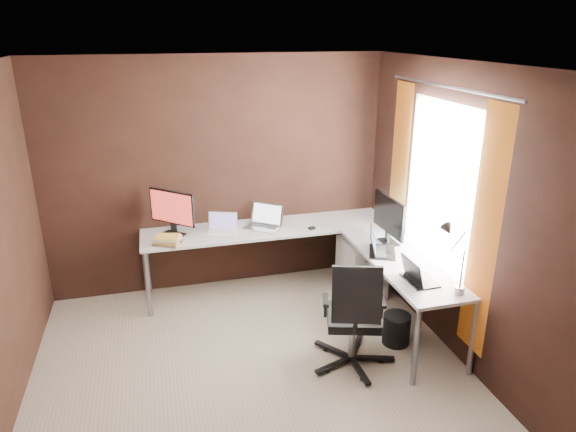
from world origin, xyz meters
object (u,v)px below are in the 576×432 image
object	(u,v)px
laptop_white	(222,229)
wastebasket	(396,329)
laptop_black_small	(417,276)
monitor_right	(389,217)
monitor_left	(172,210)
office_chair	(353,335)
drawer_pedestal	(362,267)
book_stack	(168,240)
laptop_black_big	(379,248)
desk_lamp	(452,249)
laptop_silver	(265,222)

from	to	relation	value
laptop_white	wastebasket	bearing A→B (deg)	-23.94
laptop_white	laptop_black_small	distance (m)	2.08
monitor_right	wastebasket	distance (m)	1.06
monitor_left	laptop_white	bearing A→B (deg)	33.55
monitor_right	office_chair	distance (m)	1.26
drawer_pedestal	office_chair	world-z (taller)	office_chair
monitor_right	office_chair	xyz separation A→B (m)	(-0.67, -0.81, -0.71)
book_stack	wastebasket	bearing A→B (deg)	-30.65
laptop_white	monitor_right	bearing A→B (deg)	-4.96
monitor_left	laptop_white	xyz separation A→B (m)	(0.49, -0.08, -0.22)
laptop_white	laptop_black_big	world-z (taller)	laptop_black_big
desk_lamp	laptop_white	bearing A→B (deg)	116.76
monitor_right	laptop_silver	size ratio (longest dim) A/B	1.31
book_stack	laptop_white	bearing A→B (deg)	14.98
laptop_silver	laptop_black_big	world-z (taller)	laptop_silver
monitor_right	laptop_black_big	world-z (taller)	monitor_right
laptop_white	book_stack	size ratio (longest dim) A/B	1.12
desk_lamp	office_chair	size ratio (longest dim) A/B	0.58
laptop_white	book_stack	world-z (taller)	laptop_white
laptop_silver	office_chair	distance (m)	1.68
wastebasket	book_stack	bearing A→B (deg)	149.35
laptop_silver	desk_lamp	distance (m)	2.12
monitor_right	laptop_silver	bearing A→B (deg)	53.53
laptop_silver	book_stack	size ratio (longest dim) A/B	1.42
drawer_pedestal	laptop_black_big	world-z (taller)	laptop_black_big
monitor_left	laptop_black_big	xyz separation A→B (m)	(1.85, -0.96, -0.21)
desk_lamp	wastebasket	bearing A→B (deg)	99.62
laptop_white	laptop_silver	bearing A→B (deg)	25.46
laptop_black_small	wastebasket	bearing A→B (deg)	9.16
laptop_black_small	wastebasket	size ratio (longest dim) A/B	1.11
monitor_right	laptop_black_big	bearing A→B (deg)	134.72
book_stack	desk_lamp	world-z (taller)	desk_lamp
monitor_left	laptop_black_small	xyz separation A→B (m)	(1.91, -1.59, -0.22)
laptop_black_small	wastebasket	world-z (taller)	laptop_black_small
laptop_white	laptop_black_big	size ratio (longest dim) A/B	0.86
monitor_left	office_chair	xyz separation A→B (m)	(1.36, -1.58, -0.70)
monitor_left	laptop_black_big	bearing A→B (deg)	15.08
office_chair	laptop_silver	bearing A→B (deg)	122.19
book_stack	desk_lamp	xyz separation A→B (m)	(2.15, -1.57, 0.33)
monitor_right	laptop_black_small	distance (m)	0.86
book_stack	office_chair	xyz separation A→B (m)	(1.43, -1.35, -0.47)
monitor_left	laptop_black_small	bearing A→B (deg)	2.75
wastebasket	laptop_silver	bearing A→B (deg)	124.33
laptop_black_big	desk_lamp	xyz separation A→B (m)	(0.22, -0.84, 0.32)
laptop_black_small	office_chair	xyz separation A→B (m)	(-0.55, 0.01, -0.48)
monitor_left	monitor_right	xyz separation A→B (m)	(2.03, -0.77, 0.01)
laptop_silver	monitor_right	bearing A→B (deg)	3.84
monitor_right	laptop_black_big	distance (m)	0.34
drawer_pedestal	laptop_silver	bearing A→B (deg)	159.48
laptop_white	laptop_silver	size ratio (longest dim) A/B	0.79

